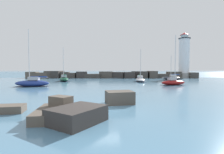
# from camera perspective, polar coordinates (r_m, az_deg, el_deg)

# --- Properties ---
(ground_plane) EXTENTS (600.00, 600.00, 0.00)m
(ground_plane) POSITION_cam_1_polar(r_m,az_deg,el_deg) (14.83, -2.42, -10.37)
(ground_plane) COLOR teal
(open_sea_beyond) EXTENTS (400.00, 116.00, 0.01)m
(open_sea_beyond) POSITION_cam_1_polar(r_m,az_deg,el_deg) (124.80, -0.77, 1.13)
(open_sea_beyond) COLOR teal
(open_sea_beyond) RESTS_ON ground
(breakwater_jetty) EXTENTS (62.89, 6.96, 2.59)m
(breakwater_jetty) POSITION_cam_1_polar(r_m,az_deg,el_deg) (64.86, -0.87, 0.68)
(breakwater_jetty) COLOR brown
(breakwater_jetty) RESTS_ON ground
(lighthouse) EXTENTS (5.06, 5.06, 16.82)m
(lighthouse) POSITION_cam_1_polar(r_m,az_deg,el_deg) (70.85, 22.48, 5.80)
(lighthouse) COLOR gray
(lighthouse) RESTS_ON ground
(foreground_rocks) EXTENTS (11.60, 9.26, 1.36)m
(foreground_rocks) POSITION_cam_1_polar(r_m,az_deg,el_deg) (13.37, -10.80, -9.79)
(foreground_rocks) COLOR #383330
(foreground_rocks) RESTS_ON ground
(sailboat_moored_0) EXTENTS (2.46, 6.99, 8.40)m
(sailboat_moored_0) POSITION_cam_1_polar(r_m,az_deg,el_deg) (46.71, 9.19, -0.78)
(sailboat_moored_0) COLOR white
(sailboat_moored_0) RESTS_ON ground
(sailboat_moored_1) EXTENTS (6.44, 2.20, 10.76)m
(sailboat_moored_1) POSITION_cam_1_polar(r_m,az_deg,el_deg) (36.51, -24.59, -1.71)
(sailboat_moored_1) COLOR navy
(sailboat_moored_1) RESTS_ON ground
(sailboat_moored_2) EXTENTS (4.43, 6.15, 9.09)m
(sailboat_moored_2) POSITION_cam_1_polar(r_m,az_deg,el_deg) (48.66, -15.43, -0.58)
(sailboat_moored_2) COLOR #195138
(sailboat_moored_2) RESTS_ON ground
(sailboat_moored_3) EXTENTS (5.48, 2.89, 10.28)m
(sailboat_moored_3) POSITION_cam_1_polar(r_m,az_deg,el_deg) (38.28, 19.31, -1.54)
(sailboat_moored_3) COLOR maroon
(sailboat_moored_3) RESTS_ON ground
(sailboat_moored_4) EXTENTS (5.68, 2.80, 7.38)m
(sailboat_moored_4) POSITION_cam_1_polar(r_m,az_deg,el_deg) (55.36, 19.07, -0.30)
(sailboat_moored_4) COLOR black
(sailboat_moored_4) RESTS_ON ground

